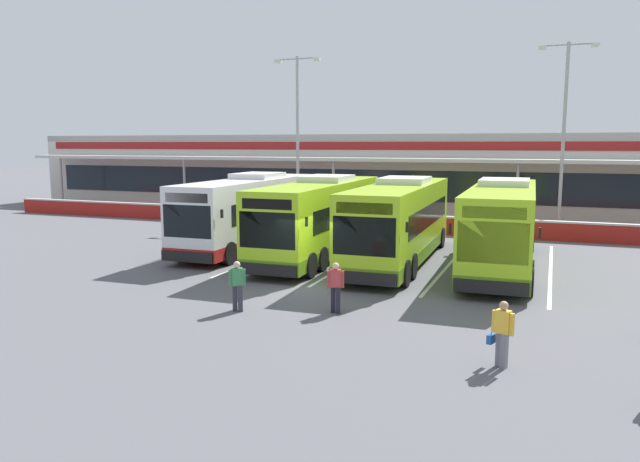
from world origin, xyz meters
name	(u,v)px	position (x,y,z in m)	size (l,w,h in m)	color
ground_plane	(313,284)	(0.00, 0.00, 0.00)	(200.00, 200.00, 0.00)	#56565B
terminal_building	(440,173)	(0.00, 26.91, 3.01)	(70.00, 13.00, 6.00)	beige
red_barrier_wall	(403,223)	(0.00, 14.50, 0.56)	(60.00, 0.40, 1.10)	maroon
coach_bus_leftmost	(250,213)	(-6.18, 6.68, 1.79)	(3.16, 12.22, 3.78)	silver
coach_bus_left_centre	(320,219)	(-1.87, 5.54, 1.79)	(3.16, 12.22, 3.78)	#9ED11E
coach_bus_centre	(400,223)	(1.99, 5.46, 1.79)	(3.16, 12.22, 3.78)	#9ED11E
coach_bus_right_centre	(502,227)	(6.37, 5.69, 1.79)	(3.16, 12.22, 3.78)	#9ED11E
bay_stripe_far_west	(207,246)	(-8.40, 6.00, 0.00)	(0.14, 13.00, 0.01)	silver
bay_stripe_west	(280,251)	(-4.20, 6.00, 0.00)	(0.14, 13.00, 0.01)	silver
bay_stripe_mid_west	(360,257)	(0.00, 6.00, 0.00)	(0.14, 13.00, 0.01)	silver
bay_stripe_centre	(450,263)	(4.20, 6.00, 0.00)	(0.14, 13.00, 0.01)	silver
bay_stripe_mid_east	(551,270)	(8.40, 6.00, 0.00)	(0.14, 13.00, 0.01)	silver
pedestrian_with_handbag	(502,332)	(7.35, -6.27, 0.86)	(0.64, 0.46, 1.62)	slate
pedestrian_in_dark_coat	(237,284)	(-0.89, -4.27, 0.87)	(0.50, 0.38, 1.62)	#33333D
pedestrian_child	(336,286)	(2.10, -3.35, 0.87)	(0.53, 0.32, 1.62)	black
lamp_post_west	(298,129)	(-7.85, 16.76, 6.29)	(3.24, 0.28, 11.00)	#9E9EA3
lamp_post_centre	(564,126)	(8.73, 17.10, 6.29)	(3.24, 0.28, 11.00)	#9E9EA3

